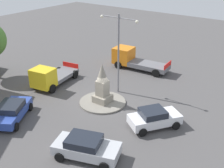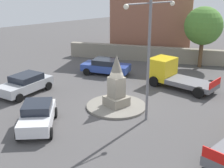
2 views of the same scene
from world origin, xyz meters
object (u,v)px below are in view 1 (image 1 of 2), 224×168
object	(u,v)px
streetlamp	(119,46)
car_silver_near_island	(86,147)
car_blue_approaching	(11,111)
monument	(102,85)
car_white_parked_left	(154,118)
truck_yellow_waiting	(50,77)
truck_orange_far_side	(133,59)

from	to	relation	value
streetlamp	car_silver_near_island	distance (m)	10.36
car_blue_approaching	monument	bearing A→B (deg)	-122.90
streetlamp	car_white_parked_left	distance (m)	7.46
car_white_parked_left	car_silver_near_island	size ratio (longest dim) A/B	0.90
streetlamp	car_blue_approaching	world-z (taller)	streetlamp
car_blue_approaching	streetlamp	bearing A→B (deg)	-113.59
car_white_parked_left	truck_yellow_waiting	distance (m)	11.57
monument	truck_orange_far_side	size ratio (longest dim) A/B	0.53
car_silver_near_island	monument	bearing A→B (deg)	-60.31
truck_yellow_waiting	truck_orange_far_side	xyz separation A→B (m)	(-3.89, -8.94, 0.01)
monument	streetlamp	world-z (taller)	streetlamp
truck_yellow_waiting	truck_orange_far_side	distance (m)	9.75
car_white_parked_left	truck_orange_far_side	distance (m)	11.99
car_white_parked_left	car_silver_near_island	bearing A→B (deg)	72.21
streetlamp	truck_orange_far_side	xyz separation A→B (m)	(2.09, -5.95, -3.46)
car_silver_near_island	truck_orange_far_side	xyz separation A→B (m)	(5.86, -14.85, 0.26)
streetlamp	truck_yellow_waiting	size ratio (longest dim) A/B	1.30
monument	car_blue_approaching	bearing A→B (deg)	57.10
monument	car_blue_approaching	distance (m)	7.56
truck_orange_far_side	truck_yellow_waiting	bearing A→B (deg)	66.48
car_white_parked_left	car_blue_approaching	bearing A→B (deg)	30.79
monument	car_blue_approaching	world-z (taller)	monument
car_silver_near_island	truck_orange_far_side	bearing A→B (deg)	-68.46
monument	truck_yellow_waiting	distance (m)	6.21
streetlamp	truck_orange_far_side	size ratio (longest dim) A/B	1.12
streetlamp	car_blue_approaching	bearing A→B (deg)	66.41
monument	truck_yellow_waiting	bearing A→B (deg)	3.51
streetlamp	truck_yellow_waiting	world-z (taller)	streetlamp
monument	truck_yellow_waiting	world-z (taller)	monument
car_white_parked_left	truck_yellow_waiting	size ratio (longest dim) A/B	0.74
monument	car_silver_near_island	distance (m)	7.30
monument	car_blue_approaching	xyz separation A→B (m)	(4.07, 6.30, -0.96)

